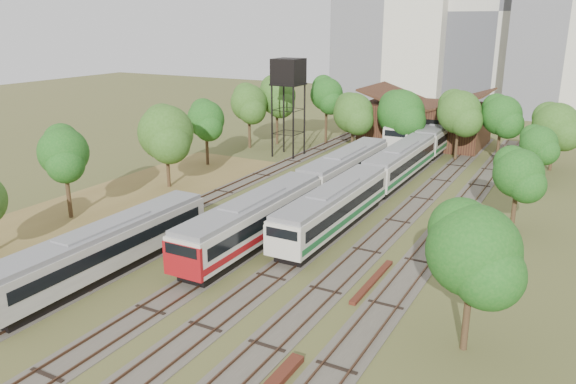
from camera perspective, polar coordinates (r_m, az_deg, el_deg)
The scene contains 14 objects.
ground at distance 31.66m, azimuth -14.99°, elevation -14.89°, with size 240.00×240.00×0.00m, color #475123.
dry_grass_patch at distance 48.87m, azimuth -24.05°, elevation -4.13°, with size 14.00×60.00×0.04m, color brown.
tracks at distance 50.96m, azimuth 3.94°, elevation -1.76°, with size 24.60×80.00×0.19m.
railcar_red_set at distance 49.61m, azimuth 1.85°, elevation 0.07°, with size 2.99×34.57×3.70m.
railcar_green_set at distance 61.18m, azimuth 11.38°, elevation 2.97°, with size 2.91×52.08×3.60m.
railcar_rear at distance 79.13m, azimuth 12.62°, elevation 6.21°, with size 3.22×16.08×3.98m.
old_grey_coach at distance 39.60m, azimuth -17.99°, elevation -5.44°, with size 2.76×18.00×3.40m.
water_tower at distance 69.73m, azimuth 0.04°, elevation 11.88°, with size 3.48×3.48×12.03m.
rail_pile_far at distance 37.53m, azimuth 8.57°, elevation -8.94°, with size 0.43×6.96×0.23m, color #562518.
maintenance_shed at distance 80.67m, azimuth 13.75°, elevation 6.92°, with size 16.45×11.55×7.58m.
tree_band_left at distance 55.67m, azimuth -16.50°, elevation 4.84°, with size 8.47×54.61×8.45m.
tree_band_far at distance 72.45m, azimuth 11.81°, elevation 8.13°, with size 39.61×8.66×9.20m.
tree_band_right at distance 42.95m, azimuth 21.71°, elevation 0.36°, with size 4.67×39.74×7.87m.
tower_centre at distance 120.17m, azimuth 21.32°, elevation 16.70°, with size 20.00×18.00×36.00m, color beige.
Camera 1 is at (19.36, -18.89, 16.44)m, focal length 35.00 mm.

